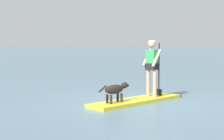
{
  "coord_description": "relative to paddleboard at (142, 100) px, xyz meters",
  "views": [
    {
      "loc": [
        -7.45,
        -6.04,
        1.68
      ],
      "look_at": [
        0.0,
        1.0,
        0.9
      ],
      "focal_mm": 52.9,
      "sensor_mm": 36.0,
      "label": 1
    }
  ],
  "objects": [
    {
      "name": "person_paddler",
      "position": [
        0.45,
        -0.03,
        1.05
      ],
      "size": [
        0.62,
        0.49,
        1.72
      ],
      "color": "tan",
      "rests_on": "paddleboard"
    },
    {
      "name": "ground_plane",
      "position": [
        -0.23,
        0.01,
        -0.05
      ],
      "size": [
        400.0,
        400.0,
        0.0
      ],
      "primitive_type": "plane",
      "color": "slate"
    },
    {
      "name": "paddleboard",
      "position": [
        0.0,
        0.0,
        0.0
      ],
      "size": [
        3.61,
        0.96,
        0.1
      ],
      "color": "yellow",
      "rests_on": "ground_plane"
    },
    {
      "name": "dog",
      "position": [
        -1.08,
        0.07,
        0.41
      ],
      "size": [
        1.13,
        0.26,
        0.54
      ],
      "color": "#2D231E",
      "rests_on": "paddleboard"
    }
  ]
}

